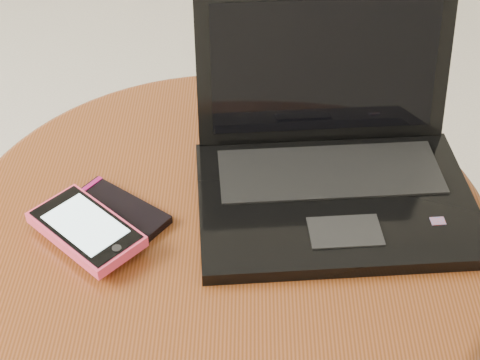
{
  "coord_description": "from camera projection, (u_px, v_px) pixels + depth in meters",
  "views": [
    {
      "loc": [
        -0.09,
        -0.69,
        1.08
      ],
      "look_at": [
        -0.1,
        -0.08,
        0.56
      ],
      "focal_mm": 55.16,
      "sensor_mm": 36.0,
      "label": 1
    }
  ],
  "objects": [
    {
      "name": "table",
      "position": [
        225.0,
        280.0,
        0.91
      ],
      "size": [
        0.63,
        0.63,
        0.5
      ],
      "color": "#652F15",
      "rests_on": "ground"
    },
    {
      "name": "phone_black",
      "position": [
        116.0,
        213.0,
        0.84
      ],
      "size": [
        0.13,
        0.12,
        0.01
      ],
      "color": "black",
      "rests_on": "table"
    },
    {
      "name": "laptop",
      "position": [
        332.0,
        161.0,
        0.86
      ],
      "size": [
        0.34,
        0.29,
        0.21
      ],
      "color": "black",
      "rests_on": "table"
    },
    {
      "name": "phone_pink",
      "position": [
        86.0,
        229.0,
        0.81
      ],
      "size": [
        0.14,
        0.14,
        0.02
      ],
      "color": "#FF3F67",
      "rests_on": "phone_black"
    }
  ]
}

